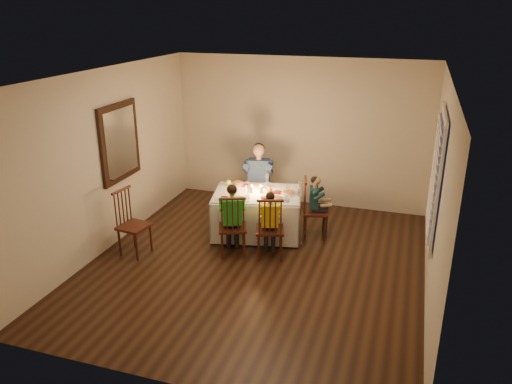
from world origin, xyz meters
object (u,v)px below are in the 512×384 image
(dining_table, at_px, (257,205))
(chair_extra, at_px, (137,253))
(chair_adult, at_px, (258,215))
(chair_near_left, at_px, (233,254))
(child_green, at_px, (233,254))
(child_yellow, at_px, (270,256))
(chair_end, at_px, (314,236))
(serving_bowl, at_px, (238,185))
(chair_near_right, at_px, (270,256))
(child_teal, at_px, (314,236))
(adult, at_px, (258,215))

(dining_table, height_order, chair_extra, dining_table)
(chair_adult, relative_size, chair_extra, 0.97)
(chair_near_left, bearing_deg, child_green, 180.00)
(chair_near_left, bearing_deg, child_yellow, 168.30)
(chair_end, bearing_deg, serving_bowl, 75.77)
(chair_adult, distance_m, child_yellow, 1.49)
(chair_adult, bearing_deg, chair_near_right, -77.61)
(chair_near_right, relative_size, child_yellow, 0.95)
(child_yellow, bearing_deg, chair_adult, -83.05)
(dining_table, height_order, chair_near_right, dining_table)
(dining_table, xyz_separation_m, chair_near_left, (-0.12, -0.76, -0.49))
(chair_extra, bearing_deg, child_teal, -51.58)
(child_green, bearing_deg, chair_adult, -108.86)
(child_green, bearing_deg, adult, -108.86)
(chair_near_left, distance_m, chair_end, 1.38)
(chair_end, height_order, adult, adult)
(chair_near_right, height_order, child_green, child_green)
(child_teal, bearing_deg, chair_end, -0.00)
(dining_table, distance_m, chair_near_right, 0.92)
(chair_end, xyz_separation_m, child_green, (-1.00, -0.95, 0.00))
(chair_adult, bearing_deg, chair_end, -36.52)
(adult, relative_size, serving_bowl, 6.54)
(chair_adult, relative_size, chair_near_left, 1.00)
(dining_table, relative_size, serving_bowl, 7.76)
(chair_end, bearing_deg, child_green, 119.43)
(chair_near_left, distance_m, child_green, 0.00)
(dining_table, height_order, serving_bowl, serving_bowl)
(dining_table, xyz_separation_m, chair_end, (0.88, 0.19, -0.49))
(chair_near_right, bearing_deg, chair_adult, -83.05)
(chair_end, height_order, child_yellow, child_yellow)
(chair_adult, distance_m, serving_bowl, 0.90)
(chair_end, bearing_deg, chair_adult, 50.68)
(chair_adult, bearing_deg, child_yellow, -77.61)
(chair_end, bearing_deg, dining_table, 88.15)
(chair_near_right, bearing_deg, chair_end, -135.80)
(chair_end, bearing_deg, child_teal, -0.00)
(chair_adult, xyz_separation_m, chair_near_left, (0.07, -1.46, 0.00))
(child_teal, xyz_separation_m, serving_bowl, (-1.27, 0.00, 0.72))
(chair_adult, distance_m, child_teal, 1.19)
(chair_extra, bearing_deg, adult, -25.99)
(serving_bowl, bearing_deg, dining_table, -26.76)
(chair_near_right, height_order, chair_extra, chair_extra)
(adult, height_order, serving_bowl, serving_bowl)
(child_green, bearing_deg, dining_table, -120.77)
(chair_near_left, xyz_separation_m, child_yellow, (0.53, 0.09, 0.00))
(chair_near_left, xyz_separation_m, child_green, (0.00, 0.00, 0.00))
(chair_adult, xyz_separation_m, child_teal, (1.08, -0.51, 0.00))
(dining_table, height_order, child_teal, dining_table)
(chair_adult, relative_size, child_yellow, 0.95)
(chair_near_left, distance_m, chair_near_right, 0.53)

